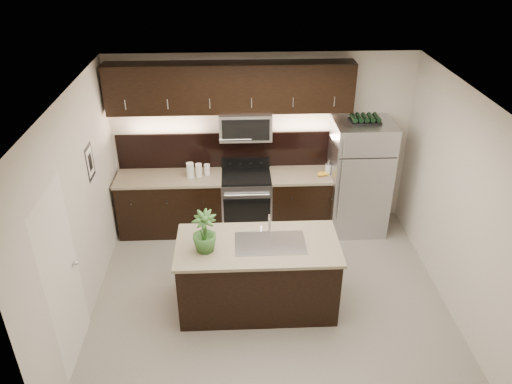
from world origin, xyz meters
TOP-DOWN VIEW (x-y plane):
  - ground at (0.00, 0.00)m, footprint 4.50×4.50m
  - room_walls at (-0.11, -0.04)m, footprint 4.52×4.02m
  - counter_run at (-0.46, 1.69)m, footprint 3.51×0.65m
  - upper_fixtures at (-0.43, 1.84)m, footprint 3.49×0.40m
  - island at (-0.16, -0.12)m, footprint 1.96×0.96m
  - sink_faucet at (-0.01, -0.11)m, footprint 0.84×0.50m
  - refrigerator at (1.45, 1.63)m, footprint 0.86×0.77m
  - wine_rack at (1.45, 1.63)m, footprint 0.44×0.27m
  - plant at (-0.78, -0.22)m, footprint 0.35×0.35m
  - canisters at (-0.99, 1.67)m, footprint 0.34×0.18m
  - french_press at (0.98, 1.64)m, footprint 0.09×0.09m
  - bananas at (0.85, 1.61)m, footprint 0.23×0.20m

SIDE VIEW (x-z plane):
  - ground at x=0.00m, z-range 0.00..0.00m
  - counter_run at x=-0.46m, z-range 0.00..0.94m
  - island at x=-0.16m, z-range 0.00..0.94m
  - refrigerator at x=1.45m, z-range 0.00..1.78m
  - sink_faucet at x=-0.01m, z-range 0.81..1.10m
  - bananas at x=0.85m, z-range 0.94..1.00m
  - french_press at x=0.98m, z-range 0.91..1.17m
  - canisters at x=-0.99m, z-range 0.93..1.16m
  - plant at x=-0.78m, z-range 0.94..1.45m
  - room_walls at x=-0.11m, z-range 0.34..3.05m
  - wine_rack at x=1.45m, z-range 1.78..1.88m
  - upper_fixtures at x=-0.43m, z-range 1.31..2.97m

